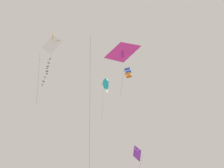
{
  "coord_description": "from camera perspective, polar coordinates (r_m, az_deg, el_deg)",
  "views": [
    {
      "loc": [
        -14.77,
        8.22,
        17.89
      ],
      "look_at": [
        -1.09,
        -1.73,
        32.44
      ],
      "focal_mm": 34.23,
      "sensor_mm": 36.0,
      "label": 1
    }
  ],
  "objects": [
    {
      "name": "kite_box_far_centre",
      "position": [
        28.89,
        4.37,
        3.0
      ],
      "size": [
        2.0,
        1.88,
        4.42
      ],
      "rotation": [
        0.2,
        0.0,
        3.71
      ],
      "color": "blue"
    },
    {
      "name": "kite_delta_near_left",
      "position": [
        16.52,
        2.72,
        8.29
      ],
      "size": [
        4.25,
        3.76,
        9.14
      ],
      "rotation": [
        0.22,
        0.0,
        3.69
      ],
      "color": "#DB2D93"
    },
    {
      "name": "kite_fish_highest",
      "position": [
        28.1,
        -1.67,
        -0.02
      ],
      "size": [
        1.45,
        1.28,
        6.45
      ],
      "rotation": [
        0.22,
        0.0,
        3.53
      ],
      "color": "#1EB2C6"
    },
    {
      "name": "kite_diamond_mid_left",
      "position": [
        22.91,
        6.68,
        -18.02
      ],
      "size": [
        3.44,
        2.04,
        8.79
      ],
      "rotation": [
        0.45,
        0.0,
        3.22
      ],
      "color": "purple"
    },
    {
      "name": "kite_diamond_upper_right",
      "position": [
        17.57,
        -15.81,
        9.92
      ],
      "size": [
        1.87,
        1.13,
        5.99
      ],
      "rotation": [
        0.3,
        0.0,
        3.92
      ],
      "color": "white"
    }
  ]
}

